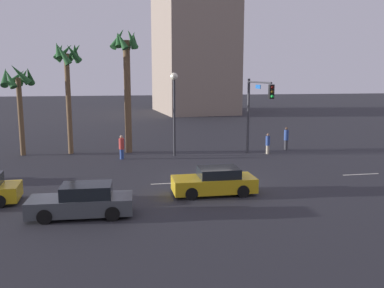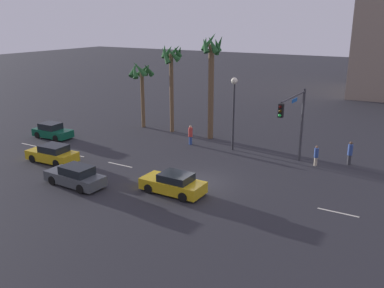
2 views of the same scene
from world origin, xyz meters
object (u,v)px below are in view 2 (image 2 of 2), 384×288
(streetlamp, at_px, (234,100))
(palm_tree_2, at_px, (211,67))
(car_1, at_px, (53,154))
(traffic_signal, at_px, (295,116))
(pedestrian_1, at_px, (316,155))
(car_2, at_px, (173,184))
(pedestrian_0, at_px, (350,153))
(car_3, at_px, (75,176))
(palm_tree_1, at_px, (172,64))
(pedestrian_2, at_px, (190,135))
(car_0, at_px, (52,131))
(palm_tree_0, at_px, (141,77))

(streetlamp, xyz_separation_m, palm_tree_2, (-3.47, 2.36, 2.38))
(car_1, relative_size, traffic_signal, 0.72)
(car_1, height_order, pedestrian_1, pedestrian_1)
(traffic_signal, xyz_separation_m, streetlamp, (-5.92, 1.76, 0.38))
(car_2, relative_size, pedestrian_0, 2.27)
(car_3, xyz_separation_m, palm_tree_1, (-2.04, 15.61, 6.22))
(pedestrian_0, height_order, palm_tree_2, palm_tree_2)
(car_1, height_order, pedestrian_2, pedestrian_2)
(car_3, distance_m, traffic_signal, 16.72)
(car_3, distance_m, pedestrian_1, 18.37)
(car_2, bearing_deg, car_0, 163.11)
(car_0, height_order, palm_tree_1, palm_tree_1)
(car_0, bearing_deg, palm_tree_2, 30.04)
(car_0, distance_m, car_1, 7.48)
(traffic_signal, relative_size, palm_tree_1, 0.67)
(car_1, distance_m, palm_tree_2, 16.11)
(streetlamp, xyz_separation_m, palm_tree_1, (-8.01, 2.59, 2.41))
(pedestrian_1, bearing_deg, streetlamp, 176.40)
(car_2, distance_m, palm_tree_1, 17.01)
(traffic_signal, xyz_separation_m, pedestrian_2, (-9.98, 1.29, -3.14))
(palm_tree_0, bearing_deg, car_1, -87.75)
(streetlamp, bearing_deg, pedestrian_1, -3.60)
(palm_tree_1, bearing_deg, car_1, -104.02)
(traffic_signal, relative_size, pedestrian_0, 3.11)
(car_2, xyz_separation_m, car_3, (-6.60, -2.35, 0.01))
(car_1, bearing_deg, streetlamp, 42.61)
(car_1, xyz_separation_m, streetlamp, (11.23, 10.33, 3.80))
(pedestrian_1, distance_m, pedestrian_2, 11.51)
(pedestrian_2, bearing_deg, palm_tree_1, 142.27)
(pedestrian_1, relative_size, palm_tree_1, 0.19)
(car_3, relative_size, palm_tree_1, 0.52)
(pedestrian_1, relative_size, palm_tree_0, 0.23)
(car_1, height_order, palm_tree_2, palm_tree_2)
(traffic_signal, relative_size, pedestrian_1, 3.61)
(car_1, bearing_deg, car_0, 138.44)
(car_0, height_order, palm_tree_2, palm_tree_2)
(palm_tree_0, xyz_separation_m, palm_tree_1, (3.73, 0.08, 1.48))
(pedestrian_1, relative_size, palm_tree_2, 0.16)
(pedestrian_0, height_order, pedestrian_1, pedestrian_0)
(pedestrian_1, bearing_deg, car_0, -168.59)
(pedestrian_0, distance_m, palm_tree_1, 18.70)
(traffic_signal, bearing_deg, pedestrian_1, 40.25)
(traffic_signal, bearing_deg, palm_tree_1, 162.66)
(pedestrian_1, bearing_deg, palm_tree_2, 165.48)
(car_0, bearing_deg, traffic_signal, 9.01)
(palm_tree_1, distance_m, palm_tree_2, 4.54)
(pedestrian_1, xyz_separation_m, palm_tree_0, (-19.18, 2.97, 4.53))
(car_1, relative_size, streetlamp, 0.67)
(car_1, bearing_deg, pedestrian_1, 27.84)
(pedestrian_0, distance_m, palm_tree_2, 14.45)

